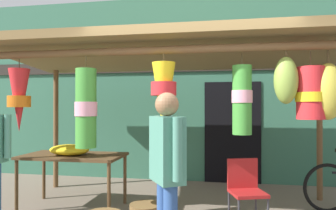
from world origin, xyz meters
The scene contains 6 objects.
shop_facade centered at (0.00, 2.70, 1.89)m, with size 11.46×0.29×3.77m.
market_stall_canopy centered at (-0.32, 0.60, 2.10)m, with size 5.14×2.18×2.47m.
display_table centered at (-1.82, 0.56, 0.72)m, with size 1.49×0.80×0.79m.
flower_heap_on_table centered at (-1.83, 0.49, 0.87)m, with size 0.60×0.42×0.16m.
folding_chair centered at (0.67, 0.25, 0.50)m, with size 0.50×0.50×0.84m.
vendor_in_orange centered at (-0.11, -0.97, 0.97)m, with size 0.40×0.52×1.64m.
Camera 1 is at (0.43, -3.88, 1.51)m, focal length 34.16 mm.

